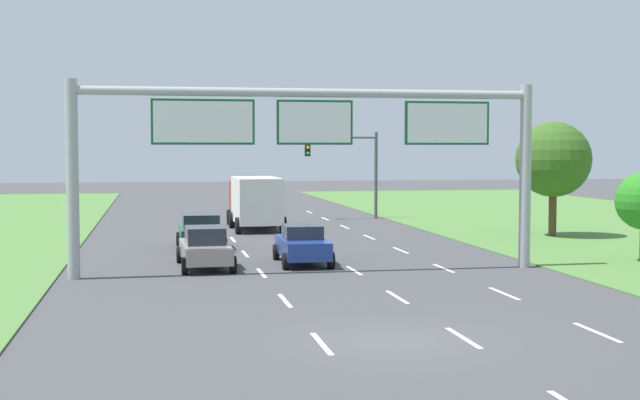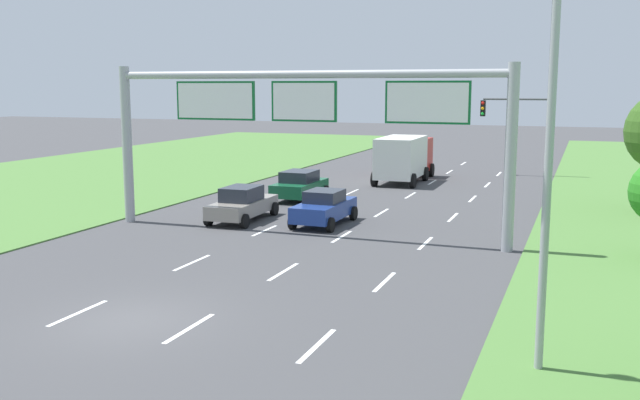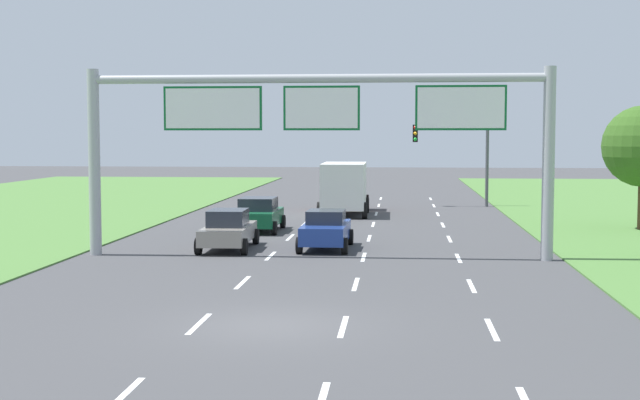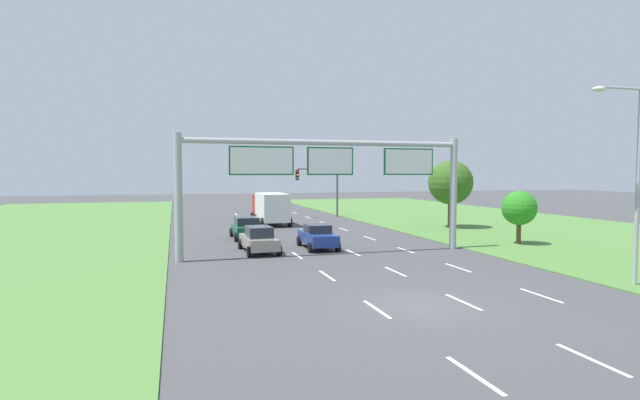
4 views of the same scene
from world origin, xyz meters
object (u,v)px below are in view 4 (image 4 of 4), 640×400
Objects in this scene: car_near_red at (259,240)px; car_lead_silver at (318,236)px; car_mid_lane at (247,228)px; box_truck at (270,207)px; street_lamp at (631,167)px; roadside_tree_far at (451,183)px; traffic_light_mast at (320,182)px; sign_gantry at (329,171)px; roadside_tree_mid at (519,208)px.

car_near_red reaches higher than car_lead_silver.
car_near_red is 1.10× the size of car_mid_lane.
car_near_red is 0.63× the size of box_truck.
street_lamp reaches higher than car_near_red.
car_lead_silver is 16.77m from roadside_tree_far.
car_lead_silver is at bearing 125.05° from street_lamp.
traffic_light_mast is (10.13, 15.29, 3.06)m from car_mid_lane.
car_near_red is 20.35m from roadside_tree_far.
traffic_light_mast is 15.52m from roadside_tree_far.
sign_gantry is 3.08× the size of traffic_light_mast.
roadside_tree_mid reaches higher than car_mid_lane.
street_lamp is (13.63, -13.49, 4.30)m from car_near_red.
street_lamp is 12.56m from roadside_tree_mid.
roadside_tree_mid is (13.63, -17.67, 0.84)m from box_truck.
car_near_red is 6.54m from car_mid_lane.
car_lead_silver is 0.70× the size of roadside_tree_far.
sign_gantry reaches higher than traffic_light_mast.
car_lead_silver is 7.12m from car_mid_lane.
street_lamp reaches higher than roadside_tree_mid.
car_near_red is 0.53× the size of street_lamp.
street_lamp is at bearing -56.14° from car_mid_lane.
car_mid_lane is 0.48× the size of street_lamp.
car_mid_lane is 24.50m from street_lamp.
car_near_red is 16.35m from box_truck.
traffic_light_mast is 24.64m from roadside_tree_mid.
car_near_red is 3.88m from car_lead_silver.
box_truck is 1.97× the size of roadside_tree_mid.
traffic_light_mast is at bearing 56.43° from car_mid_lane.
sign_gantry is at bearing 130.63° from street_lamp.
roadside_tree_far is at bearing 36.21° from sign_gantry.
street_lamp is at bearing -49.37° from sign_gantry.
roadside_tree_mid is at bearing -25.88° from car_mid_lane.
car_mid_lane is at bearing 123.91° from street_lamp.
street_lamp is 22.47m from roadside_tree_far.
box_truck is at bearing 108.72° from street_lamp.
traffic_light_mast is 0.66× the size of street_lamp.
sign_gantry is 2.03× the size of street_lamp.
car_near_red is at bearing 135.30° from street_lamp.
car_near_red is at bearing -172.51° from car_lead_silver.
roadside_tree_mid is at bearing 1.27° from sign_gantry.
car_mid_lane reaches higher than car_lead_silver.
car_mid_lane is at bearing -123.52° from traffic_light_mast.
traffic_light_mast reaches higher than car_lead_silver.
traffic_light_mast reaches higher than roadside_tree_mid.
sign_gantry reaches higher than car_lead_silver.
car_mid_lane is (0.17, 6.53, 0.03)m from car_near_red.
roadside_tree_mid is (13.44, -2.20, 1.69)m from car_lead_silver.
sign_gantry is at bearing -29.97° from car_near_red.
roadside_tree_far reaches higher than traffic_light_mast.
street_lamp is 2.34× the size of roadside_tree_mid.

